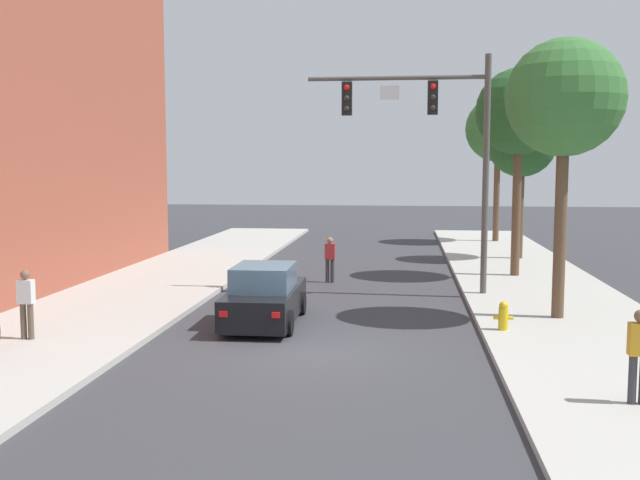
{
  "coord_description": "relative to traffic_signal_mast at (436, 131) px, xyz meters",
  "views": [
    {
      "loc": [
        2.05,
        -16.02,
        4.23
      ],
      "look_at": [
        -0.42,
        5.42,
        2.0
      ],
      "focal_mm": 40.93,
      "sensor_mm": 36.0,
      "label": 1
    }
  ],
  "objects": [
    {
      "name": "fire_hydrant",
      "position": [
        1.52,
        -5.26,
        -4.79
      ],
      "size": [
        0.48,
        0.24,
        0.72
      ],
      "color": "gold",
      "rests_on": "sidewalk_right"
    },
    {
      "name": "street_tree_second",
      "position": [
        3.15,
        4.01,
        0.8
      ],
      "size": [
        3.14,
        3.14,
        7.58
      ],
      "color": "brown",
      "rests_on": "sidewalk_right"
    },
    {
      "name": "traffic_signal_mast",
      "position": [
        0.0,
        0.0,
        0.0
      ],
      "size": [
        5.73,
        0.38,
        7.5
      ],
      "color": "#514C47",
      "rests_on": "sidewalk_right"
    },
    {
      "name": "pedestrian_sidewalk_left_walker",
      "position": [
        -9.73,
        -7.52,
        -4.24
      ],
      "size": [
        0.36,
        0.22,
        1.64
      ],
      "color": "brown",
      "rests_on": "sidewalk_left"
    },
    {
      "name": "pedestrian_crossing_road",
      "position": [
        -3.6,
        2.46,
        -4.39
      ],
      "size": [
        0.36,
        0.22,
        1.64
      ],
      "color": "#333338",
      "rests_on": "ground"
    },
    {
      "name": "pedestrian_sidewalk_right_walker",
      "position": [
        3.04,
        -10.75,
        -4.24
      ],
      "size": [
        0.36,
        0.22,
        1.64
      ],
      "color": "#333338",
      "rests_on": "sidewalk_right"
    },
    {
      "name": "car_lead_black",
      "position": [
        -4.62,
        -4.6,
        -4.58
      ],
      "size": [
        1.88,
        4.26,
        1.6
      ],
      "color": "black",
      "rests_on": "ground"
    },
    {
      "name": "ground_plane",
      "position": [
        -3.02,
        -7.42,
        -5.3
      ],
      "size": [
        120.0,
        120.0,
        0.0
      ],
      "primitive_type": "plane",
      "color": "#38383D"
    },
    {
      "name": "street_tree_nearest",
      "position": [
        3.16,
        -3.56,
        0.62
      ],
      "size": [
        3.08,
        3.08,
        7.37
      ],
      "color": "brown",
      "rests_on": "sidewalk_right"
    },
    {
      "name": "street_tree_farthest",
      "position": [
        3.96,
        16.43,
        0.78
      ],
      "size": [
        3.45,
        3.45,
        7.69
      ],
      "color": "brown",
      "rests_on": "sidewalk_right"
    },
    {
      "name": "street_tree_third",
      "position": [
        4.07,
        9.11,
        -0.15
      ],
      "size": [
        2.99,
        2.99,
        6.54
      ],
      "color": "brown",
      "rests_on": "sidewalk_right"
    },
    {
      "name": "sidewalk_right",
      "position": [
        3.48,
        -7.42,
        -5.23
      ],
      "size": [
        5.0,
        60.0,
        0.15
      ],
      "primitive_type": "cube",
      "color": "#B2AFA8",
      "rests_on": "ground"
    },
    {
      "name": "sidewalk_left",
      "position": [
        -9.52,
        -7.42,
        -5.23
      ],
      "size": [
        5.0,
        60.0,
        0.15
      ],
      "primitive_type": "cube",
      "color": "#B2AFA8",
      "rests_on": "ground"
    }
  ]
}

